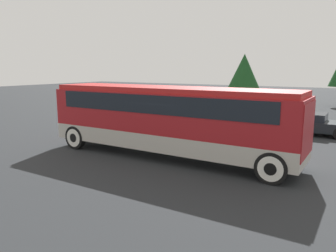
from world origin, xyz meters
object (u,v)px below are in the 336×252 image
object	(u,v)px
parked_car_near	(306,123)
parked_car_far	(241,125)
tour_bus	(170,115)
parked_car_mid	(160,111)

from	to	relation	value
parked_car_near	parked_car_far	xyz separation A→B (m)	(-3.07, -2.89, 0.04)
tour_bus	parked_car_far	xyz separation A→B (m)	(1.17, 5.92, -1.19)
tour_bus	parked_car_near	bearing A→B (deg)	64.32
tour_bus	parked_car_near	xyz separation A→B (m)	(4.24, 8.81, -1.23)
tour_bus	parked_car_far	bearing A→B (deg)	78.83
parked_car_mid	parked_car_far	xyz separation A→B (m)	(7.18, -2.46, -0.03)
tour_bus	parked_car_near	distance (m)	9.86
parked_car_mid	parked_car_near	bearing A→B (deg)	2.43
parked_car_near	parked_car_mid	world-z (taller)	parked_car_mid
parked_car_near	parked_car_mid	xyz separation A→B (m)	(-10.25, -0.43, 0.07)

